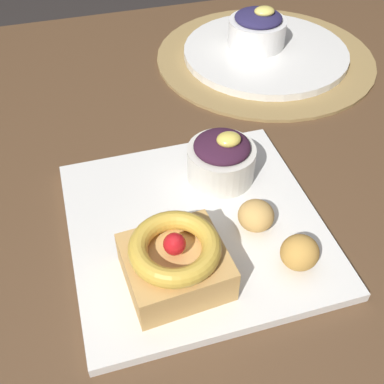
{
  "coord_description": "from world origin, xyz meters",
  "views": [
    {
      "loc": [
        -0.1,
        -0.45,
        1.13
      ],
      "look_at": [
        0.0,
        -0.1,
        0.77
      ],
      "focal_mm": 44.19,
      "sensor_mm": 36.0,
      "label": 1
    }
  ],
  "objects_px": {
    "berry_ramekin": "(221,158)",
    "back_plate": "(265,52)",
    "cake_slice": "(175,261)",
    "fritter_front": "(256,216)",
    "back_ramekin": "(257,29)",
    "front_plate": "(197,226)",
    "fritter_middle": "(300,253)"
  },
  "relations": [
    {
      "from": "front_plate",
      "to": "back_ramekin",
      "type": "relative_size",
      "value": 2.87
    },
    {
      "from": "berry_ramekin",
      "to": "back_plate",
      "type": "bearing_deg",
      "value": 57.47
    },
    {
      "from": "front_plate",
      "to": "fritter_front",
      "type": "distance_m",
      "value": 0.07
    },
    {
      "from": "back_plate",
      "to": "front_plate",
      "type": "bearing_deg",
      "value": -123.53
    },
    {
      "from": "back_ramekin",
      "to": "fritter_front",
      "type": "bearing_deg",
      "value": -111.93
    },
    {
      "from": "back_plate",
      "to": "fritter_front",
      "type": "bearing_deg",
      "value": -114.4
    },
    {
      "from": "fritter_front",
      "to": "back_plate",
      "type": "relative_size",
      "value": 0.14
    },
    {
      "from": "berry_ramekin",
      "to": "cake_slice",
      "type": "bearing_deg",
      "value": -124.95
    },
    {
      "from": "fritter_front",
      "to": "back_plate",
      "type": "height_order",
      "value": "fritter_front"
    },
    {
      "from": "cake_slice",
      "to": "berry_ramekin",
      "type": "distance_m",
      "value": 0.16
    },
    {
      "from": "berry_ramekin",
      "to": "fritter_middle",
      "type": "distance_m",
      "value": 0.15
    },
    {
      "from": "front_plate",
      "to": "fritter_middle",
      "type": "distance_m",
      "value": 0.12
    },
    {
      "from": "cake_slice",
      "to": "back_plate",
      "type": "bearing_deg",
      "value": 56.66
    },
    {
      "from": "front_plate",
      "to": "back_plate",
      "type": "bearing_deg",
      "value": 56.47
    },
    {
      "from": "cake_slice",
      "to": "back_plate",
      "type": "height_order",
      "value": "cake_slice"
    },
    {
      "from": "fritter_middle",
      "to": "back_ramekin",
      "type": "bearing_deg",
      "value": 73.56
    },
    {
      "from": "fritter_front",
      "to": "back_ramekin",
      "type": "xyz_separation_m",
      "value": [
        0.15,
        0.37,
        0.02
      ]
    },
    {
      "from": "back_plate",
      "to": "back_ramekin",
      "type": "distance_m",
      "value": 0.04
    },
    {
      "from": "fritter_front",
      "to": "back_ramekin",
      "type": "height_order",
      "value": "back_ramekin"
    },
    {
      "from": "berry_ramekin",
      "to": "fritter_front",
      "type": "relative_size",
      "value": 2.05
    },
    {
      "from": "berry_ramekin",
      "to": "back_plate",
      "type": "height_order",
      "value": "berry_ramekin"
    },
    {
      "from": "front_plate",
      "to": "back_ramekin",
      "type": "height_order",
      "value": "back_ramekin"
    },
    {
      "from": "front_plate",
      "to": "fritter_front",
      "type": "relative_size",
      "value": 6.93
    },
    {
      "from": "front_plate",
      "to": "back_plate",
      "type": "xyz_separation_m",
      "value": [
        0.22,
        0.33,
        0.01
      ]
    },
    {
      "from": "front_plate",
      "to": "berry_ramekin",
      "type": "distance_m",
      "value": 0.09
    },
    {
      "from": "front_plate",
      "to": "back_plate",
      "type": "height_order",
      "value": "back_plate"
    },
    {
      "from": "front_plate",
      "to": "fritter_middle",
      "type": "bearing_deg",
      "value": -45.28
    },
    {
      "from": "cake_slice",
      "to": "back_plate",
      "type": "relative_size",
      "value": 0.37
    },
    {
      "from": "berry_ramekin",
      "to": "back_ramekin",
      "type": "height_order",
      "value": "back_ramekin"
    },
    {
      "from": "cake_slice",
      "to": "back_ramekin",
      "type": "xyz_separation_m",
      "value": [
        0.25,
        0.42,
        0.0
      ]
    },
    {
      "from": "front_plate",
      "to": "cake_slice",
      "type": "bearing_deg",
      "value": -122.35
    },
    {
      "from": "front_plate",
      "to": "back_ramekin",
      "type": "distance_m",
      "value": 0.41
    }
  ]
}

